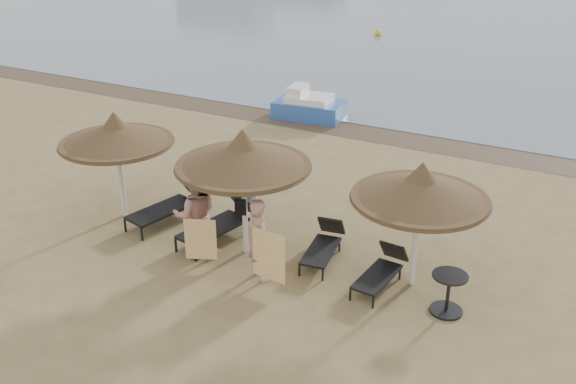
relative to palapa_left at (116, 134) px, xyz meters
name	(u,v)px	position (x,y,z in m)	size (l,w,h in m)	color
ground	(226,271)	(3.56, -1.00, -2.10)	(160.00, 160.00, 0.00)	#988252
wet_sand_strip	(384,135)	(3.56, 8.40, -2.10)	(200.00, 1.60, 0.01)	brown
palapa_left	(116,134)	(0.00, 0.00, 0.00)	(2.66, 2.66, 2.64)	silver
palapa_center	(243,156)	(3.50, -0.10, 0.15)	(2.85, 2.85, 2.83)	silver
palapa_right	(421,189)	(7.11, 0.36, 0.00)	(2.66, 2.66, 2.64)	silver
lounger_far_left	(171,203)	(1.12, 0.38, -1.68)	(1.13, 2.17, 0.93)	black
lounger_near_left	(222,221)	(2.70, 0.21, -1.68)	(1.11, 2.18, 0.93)	black
lounger_near_right	(324,244)	(5.11, 0.48, -1.77)	(0.78, 1.72, 0.74)	black
lounger_far_right	(382,269)	(6.56, 0.09, -1.78)	(0.68, 1.66, 0.72)	black
side_table	(448,295)	(7.98, -0.26, -1.72)	(0.66, 0.66, 0.80)	black
person_left	(195,208)	(2.66, -0.72, -0.96)	(1.04, 0.68, 2.27)	tan
person_right	(259,233)	(4.31, -0.87, -1.07)	(0.95, 0.61, 2.06)	tan
towel_left	(201,240)	(3.01, -1.07, -1.46)	(0.62, 0.28, 0.93)	orange
towel_right	(269,256)	(4.66, -1.12, -1.36)	(0.76, 0.09, 1.07)	orange
bag_patterned	(249,192)	(3.50, 0.08, -0.74)	(0.34, 0.21, 0.41)	white
bag_dark	(241,207)	(3.50, -0.26, -0.95)	(0.25, 0.16, 0.34)	black
pedal_boat	(308,106)	(0.57, 8.89, -1.69)	(2.50, 1.65, 1.10)	#315CB4
buoy_left	(378,33)	(-2.36, 23.51, -1.90)	(0.40, 0.40, 0.40)	yellow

